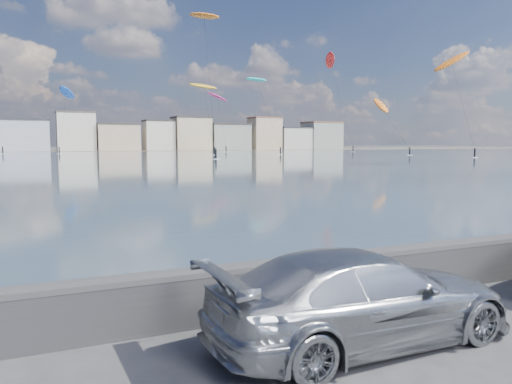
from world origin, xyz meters
TOP-DOWN VIEW (x-y plane):
  - bay_water at (0.00, 91.50)m, footprint 500.00×177.00m
  - far_shore_strip at (0.00, 200.00)m, footprint 500.00×60.00m
  - seawall at (0.00, 2.70)m, footprint 400.00×0.36m
  - far_buildings at (1.31, 186.00)m, footprint 240.79×13.26m
  - car_silver at (1.50, 0.90)m, footprint 5.29×2.28m
  - kitesurfer_5 at (38.64, 122.87)m, footprint 9.90×14.44m
  - kitesurfer_7 at (54.60, 156.53)m, footprint 6.78×14.96m
  - kitesurfer_10 at (89.08, 140.48)m, footprint 7.75×15.69m
  - kitesurfer_11 at (78.81, 99.67)m, footprint 6.43×13.98m
  - kitesurfer_12 at (6.57, 156.00)m, footprint 7.42×21.39m
  - kitesurfer_14 at (53.79, 122.01)m, footprint 8.39×17.00m
  - kitesurfer_16 at (80.07, 77.56)m, footprint 7.77×10.37m
  - kitesurfer_19 at (30.06, 95.76)m, footprint 5.74×17.92m

SIDE VIEW (x-z plane):
  - bay_water at x=0.00m, z-range 0.01..0.01m
  - far_shore_strip at x=0.00m, z-range 0.01..0.01m
  - seawall at x=0.00m, z-range 0.04..1.12m
  - car_silver at x=1.50m, z-range 0.00..1.52m
  - far_buildings at x=1.31m, z-range -1.27..13.33m
  - kitesurfer_11 at x=78.81m, z-range 4.72..20.25m
  - kitesurfer_12 at x=6.57m, z-range 7.72..27.79m
  - kitesurfer_5 at x=38.64m, z-range 8.28..27.32m
  - kitesurfer_7 at x=54.60m, z-range 7.76..28.81m
  - kitesurfer_14 at x=53.79m, z-range 9.59..30.52m
  - kitesurfer_16 at x=80.07m, z-range 8.52..31.97m
  - kitesurfer_19 at x=30.06m, z-range 13.46..44.58m
  - kitesurfer_10 at x=89.08m, z-range 13.65..46.88m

